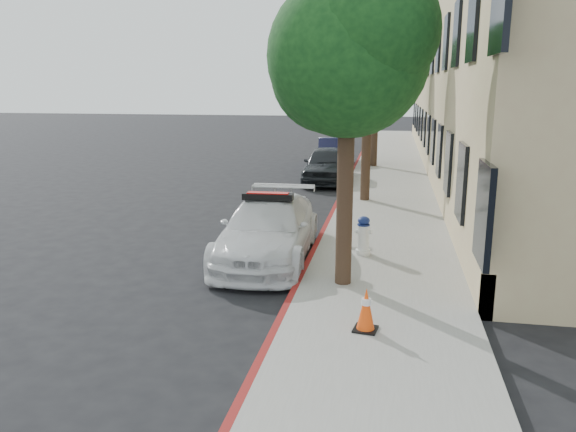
# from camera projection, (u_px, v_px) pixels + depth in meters

# --- Properties ---
(ground) EXTENTS (120.00, 120.00, 0.00)m
(ground) POSITION_uv_depth(u_px,v_px,m) (225.00, 252.00, 13.00)
(ground) COLOR black
(ground) RESTS_ON ground
(sidewalk) EXTENTS (3.20, 50.00, 0.15)m
(sidewalk) POSITION_uv_depth(u_px,v_px,m) (388.00, 182.00, 21.92)
(sidewalk) COLOR gray
(sidewalk) RESTS_ON ground
(curb_strip) EXTENTS (0.12, 50.00, 0.15)m
(curb_strip) POSITION_uv_depth(u_px,v_px,m) (348.00, 181.00, 22.19)
(curb_strip) COLOR maroon
(curb_strip) RESTS_ON ground
(building) EXTENTS (8.00, 36.00, 10.00)m
(building) POSITION_uv_depth(u_px,v_px,m) (523.00, 57.00, 24.60)
(building) COLOR tan
(building) RESTS_ON ground
(tower_right) EXTENTS (14.00, 14.00, 44.00)m
(tower_right) POSITION_uv_depth(u_px,v_px,m) (420.00, 8.00, 135.69)
(tower_right) COLOR #9EA8B7
(tower_right) RESTS_ON ground
(tree_near) EXTENTS (2.92, 2.82, 5.62)m
(tree_near) POSITION_uv_depth(u_px,v_px,m) (350.00, 55.00, 9.58)
(tree_near) COLOR black
(tree_near) RESTS_ON sidewalk
(tree_mid) EXTENTS (2.77, 2.64, 5.43)m
(tree_mid) POSITION_uv_depth(u_px,v_px,m) (370.00, 72.00, 17.27)
(tree_mid) COLOR black
(tree_mid) RESTS_ON sidewalk
(tree_far) EXTENTS (3.10, 3.00, 5.81)m
(tree_far) POSITION_uv_depth(u_px,v_px,m) (377.00, 71.00, 24.88)
(tree_far) COLOR black
(tree_far) RESTS_ON sidewalk
(police_car) EXTENTS (2.05, 4.71, 1.50)m
(police_car) POSITION_uv_depth(u_px,v_px,m) (268.00, 229.00, 12.33)
(police_car) COLOR white
(police_car) RESTS_ON ground
(parked_car_mid) EXTENTS (1.75, 4.20, 1.42)m
(parked_car_mid) POSITION_uv_depth(u_px,v_px,m) (327.00, 165.00, 22.16)
(parked_car_mid) COLOR black
(parked_car_mid) RESTS_ON ground
(parked_car_far) EXTENTS (1.87, 4.14, 1.32)m
(parked_car_far) POSITION_uv_depth(u_px,v_px,m) (333.00, 152.00, 26.71)
(parked_car_far) COLOR black
(parked_car_far) RESTS_ON ground
(fire_hydrant) EXTENTS (0.35, 0.33, 0.85)m
(fire_hydrant) POSITION_uv_depth(u_px,v_px,m) (363.00, 236.00, 12.23)
(fire_hydrant) COLOR white
(fire_hydrant) RESTS_ON sidewalk
(traffic_cone) EXTENTS (0.40, 0.40, 0.67)m
(traffic_cone) POSITION_uv_depth(u_px,v_px,m) (366.00, 309.00, 8.41)
(traffic_cone) COLOR black
(traffic_cone) RESTS_ON sidewalk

